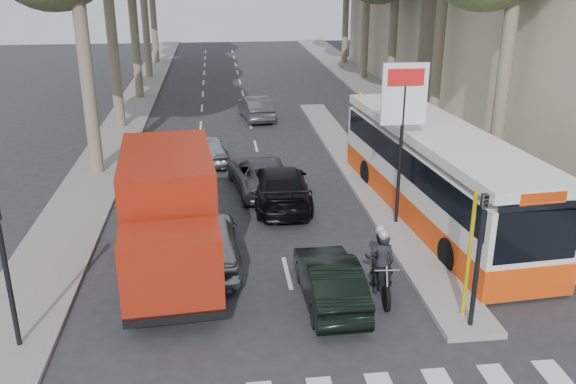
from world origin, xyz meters
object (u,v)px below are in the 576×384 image
(city_bus, at_px, (436,171))
(motorcycle, at_px, (381,262))
(silver_hatchback, at_px, (208,241))
(red_truck, at_px, (169,214))
(dark_hatchback, at_px, (330,280))

(city_bus, bearing_deg, motorcycle, -127.73)
(silver_hatchback, distance_m, red_truck, 1.57)
(red_truck, bearing_deg, city_bus, 15.74)
(dark_hatchback, bearing_deg, silver_hatchback, -40.01)
(silver_hatchback, xyz_separation_m, red_truck, (-1.05, -0.44, 1.09))
(dark_hatchback, bearing_deg, motorcycle, -164.89)
(red_truck, relative_size, city_bus, 0.54)
(city_bus, bearing_deg, dark_hatchback, -135.68)
(silver_hatchback, height_order, city_bus, city_bus)
(silver_hatchback, distance_m, motorcycle, 5.15)
(red_truck, bearing_deg, dark_hatchback, -31.00)
(silver_hatchback, xyz_separation_m, dark_hatchback, (3.21, -2.57, -0.12))
(dark_hatchback, height_order, red_truck, red_truck)
(silver_hatchback, distance_m, city_bus, 8.52)
(dark_hatchback, distance_m, red_truck, 4.91)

